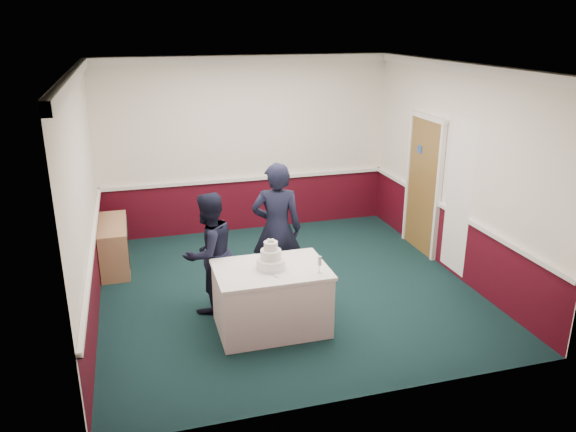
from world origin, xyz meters
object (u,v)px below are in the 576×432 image
object	(u,v)px
person_man	(209,253)
champagne_flute	(320,262)
cake_table	(271,298)
wedding_cake	(271,259)
person_woman	(277,229)
cake_knife	(273,275)
sideboard	(114,245)

from	to	relation	value
person_man	champagne_flute	bearing A→B (deg)	106.99
cake_table	wedding_cake	bearing A→B (deg)	90.00
person_woman	person_man	bearing A→B (deg)	28.30
cake_knife	sideboard	bearing A→B (deg)	101.79
cake_knife	person_man	bearing A→B (deg)	101.36
champagne_flute	person_woman	distance (m)	1.22
cake_knife	person_woman	world-z (taller)	person_woman
sideboard	person_woman	bearing A→B (deg)	-34.02
person_man	person_woman	xyz separation A→B (m)	(0.94, 0.25, 0.13)
cake_table	person_woman	world-z (taller)	person_woman
sideboard	cake_knife	xyz separation A→B (m)	(1.79, -2.56, 0.44)
wedding_cake	champagne_flute	distance (m)	0.57
cake_table	champagne_flute	size ratio (longest dim) A/B	6.44
cake_table	wedding_cake	size ratio (longest dim) A/B	3.63
sideboard	wedding_cake	xyz separation A→B (m)	(1.82, -2.36, 0.55)
sideboard	cake_knife	world-z (taller)	cake_knife
cake_knife	person_man	world-z (taller)	person_man
person_man	cake_table	bearing A→B (deg)	100.21
champagne_flute	person_woman	bearing A→B (deg)	98.72
wedding_cake	person_woman	bearing A→B (deg)	71.18
sideboard	person_woman	size ratio (longest dim) A/B	0.66
champagne_flute	sideboard	bearing A→B (deg)	131.22
sideboard	wedding_cake	bearing A→B (deg)	-52.47
cake_knife	champagne_flute	size ratio (longest dim) A/B	1.07
cake_knife	person_woman	size ratio (longest dim) A/B	0.12
wedding_cake	person_man	distance (m)	0.93
sideboard	person_woman	distance (m)	2.63
sideboard	person_man	world-z (taller)	person_man
sideboard	person_man	distance (m)	2.11
person_woman	cake_knife	bearing A→B (deg)	86.29
person_man	person_woman	bearing A→B (deg)	162.12
wedding_cake	person_woman	world-z (taller)	person_woman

